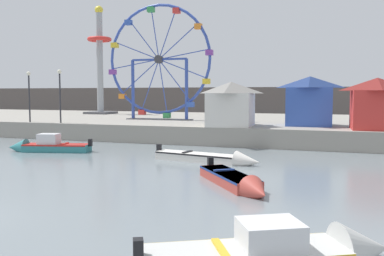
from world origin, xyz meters
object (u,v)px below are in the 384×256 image
Objects in this scene: motorboat_pale_grey at (292,251)px; ferris_wheel_blue_frame at (159,62)px; motorboat_faded_red at (237,182)px; motorboat_white_red_stripe at (213,158)px; motorboat_teal_painted at (45,146)px; carnival_booth_blue_tent at (310,100)px; promenade_lamp_near at (29,89)px; carnival_booth_red_striped at (377,103)px; drop_tower_steel_tower at (100,62)px; promenade_lamp_far at (60,88)px; carnival_booth_white_ticket at (231,103)px.

motorboat_pale_grey is 0.53× the size of ferris_wheel_blue_frame.
motorboat_faded_red is 0.46× the size of ferris_wheel_blue_frame.
motorboat_white_red_stripe is 10.86m from motorboat_teal_painted.
promenade_lamp_near is at bearing -171.84° from carnival_booth_blue_tent.
carnival_booth_red_striped is at bearing -15.76° from ferris_wheel_blue_frame.
motorboat_faded_red is at bearing 142.20° from motorboat_teal_painted.
promenade_lamp_near is (2.11, -13.91, -3.16)m from drop_tower_steel_tower.
ferris_wheel_blue_frame reaches higher than promenade_lamp_far.
promenade_lamp_near reaches higher than motorboat_teal_painted.
motorboat_faded_red is 1.08× the size of carnival_booth_white_ticket.
promenade_lamp_near is at bearing -58.63° from motorboat_teal_painted.
motorboat_pale_grey is at bearing -60.68° from ferris_wheel_blue_frame.
ferris_wheel_blue_frame is 2.41× the size of promenade_lamp_far.
carnival_booth_white_ticket is at bearing 78.53° from motorboat_pale_grey.
ferris_wheel_blue_frame is at bearing 166.58° from carnival_booth_blue_tent.
carnival_booth_white_ticket is at bearing 5.29° from promenade_lamp_far.
promenade_lamp_far is (-14.29, 6.81, 3.70)m from motorboat_white_red_stripe.
carnival_booth_white_ticket is 5.58m from carnival_booth_blue_tent.
promenade_lamp_far reaches higher than carnival_booth_red_striped.
motorboat_white_red_stripe is at bearing -86.82° from carnival_booth_white_ticket.
ferris_wheel_blue_frame is at bearing 47.62° from promenade_lamp_far.
promenade_lamp_far is at bearing -170.74° from carnival_booth_blue_tent.
carnival_booth_blue_tent is (12.75, -2.76, -3.16)m from ferris_wheel_blue_frame.
carnival_booth_red_striped is at bearing 52.27° from motorboat_pale_grey.
carnival_booth_blue_tent is 0.87× the size of promenade_lamp_near.
carnival_booth_blue_tent is (14.90, 9.65, 2.73)m from motorboat_teal_painted.
carnival_booth_white_ticket is (9.77, 7.49, 2.53)m from motorboat_teal_painted.
promenade_lamp_far is at bearing -70.36° from drop_tower_steel_tower.
motorboat_pale_grey is at bearing -15.05° from motorboat_faded_red.
ferris_wheel_blue_frame is 2.88× the size of carnival_booth_red_striped.
ferris_wheel_blue_frame reaches higher than carnival_booth_blue_tent.
motorboat_pale_grey is 27.19m from promenade_lamp_far.
motorboat_teal_painted is at bearing 113.41° from motorboat_pale_grey.
promenade_lamp_near is at bearing -158.97° from motorboat_faded_red.
motorboat_faded_red is 22.26m from ferris_wheel_blue_frame.
carnival_booth_red_striped is at bearing -24.37° from drop_tower_steel_tower.
carnival_booth_white_ticket is at bearing 4.72° from promenade_lamp_near.
motorboat_white_red_stripe is 1.14× the size of motorboat_teal_painted.
ferris_wheel_blue_frame is 10.76m from promenade_lamp_near.
drop_tower_steel_tower is 25.82m from carnival_booth_blue_tent.
drop_tower_steel_tower reaches higher than ferris_wheel_blue_frame.
motorboat_pale_grey is 0.87× the size of motorboat_white_red_stripe.
motorboat_white_red_stripe is 1.73× the size of carnival_booth_blue_tent.
carnival_booth_blue_tent is at bearing -24.12° from drop_tower_steel_tower.
motorboat_white_red_stripe is at bearing -25.48° from promenade_lamp_far.
motorboat_white_red_stripe is 1.50× the size of promenade_lamp_near.
promenade_lamp_far reaches higher than carnival_booth_white_ticket.
carnival_booth_blue_tent is 0.84× the size of promenade_lamp_far.
motorboat_pale_grey is at bearing -52.98° from drop_tower_steel_tower.
motorboat_teal_painted is 17.96m from carnival_booth_blue_tent.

